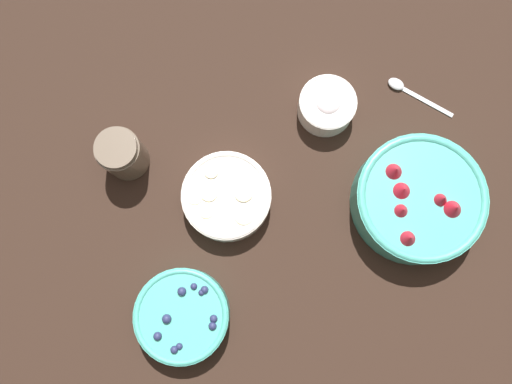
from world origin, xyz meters
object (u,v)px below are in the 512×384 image
object	(u,v)px
bowl_bananas	(227,197)
bowl_cream	(327,105)
bowl_blueberries	(182,316)
bowl_strawberries	(418,200)
jar_chocolate	(123,155)

from	to	relation	value
bowl_bananas	bowl_cream	bearing A→B (deg)	-155.68
bowl_bananas	bowl_cream	size ratio (longest dim) A/B	1.52
bowl_blueberries	bowl_bananas	distance (m)	0.22
bowl_strawberries	bowl_bananas	distance (m)	0.34
bowl_strawberries	bowl_blueberries	world-z (taller)	bowl_strawberries
bowl_blueberries	bowl_strawberries	bearing A→B (deg)	-172.72
bowl_strawberries	bowl_bananas	world-z (taller)	bowl_strawberries
bowl_strawberries	bowl_blueberries	bearing A→B (deg)	7.28
bowl_blueberries	jar_chocolate	distance (m)	0.30
bowl_blueberries	bowl_cream	distance (m)	0.45
bowl_cream	jar_chocolate	world-z (taller)	jar_chocolate
bowl_strawberries	bowl_blueberries	size ratio (longest dim) A/B	1.41
bowl_cream	jar_chocolate	size ratio (longest dim) A/B	1.12
bowl_blueberries	jar_chocolate	size ratio (longest dim) A/B	1.71
bowl_blueberries	bowl_cream	bearing A→B (deg)	-142.79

